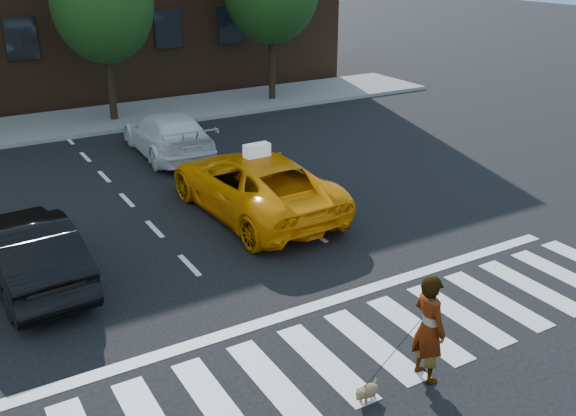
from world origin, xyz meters
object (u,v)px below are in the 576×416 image
at_px(black_sedan, 28,251).
at_px(woman, 429,328).
at_px(taxi, 254,184).
at_px(dog, 366,392).
at_px(white_suv, 168,134).

xyz_separation_m(black_sedan, woman, (4.83, -6.43, 0.19)).
xyz_separation_m(taxi, dog, (-2.00, -7.43, -0.61)).
bearing_deg(taxi, black_sedan, 7.73).
bearing_deg(taxi, woman, 81.55).
distance_m(black_sedan, dog, 7.43).
height_order(taxi, woman, woman).
bearing_deg(dog, white_suv, 63.44).
xyz_separation_m(taxi, white_suv, (-0.15, 5.75, -0.08)).
height_order(black_sedan, dog, black_sedan).
distance_m(white_suv, woman, 13.18).
relative_size(white_suv, dog, 9.25).
bearing_deg(white_suv, woman, 89.60).
distance_m(woman, dog, 1.39).
bearing_deg(black_sedan, woman, 122.77).
height_order(taxi, black_sedan, taxi).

